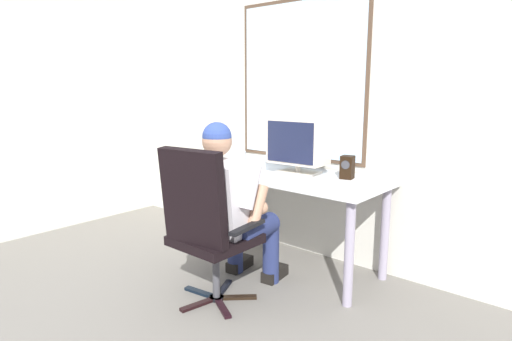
% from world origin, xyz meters
% --- Properties ---
extents(wall_rear, '(5.02, 0.08, 2.60)m').
position_xyz_m(wall_rear, '(-0.02, 2.12, 1.31)').
color(wall_rear, beige).
rests_on(wall_rear, ground).
extents(desk, '(1.41, 0.67, 0.75)m').
position_xyz_m(desk, '(-0.12, 1.73, 0.65)').
color(desk, '#928A9D').
rests_on(desk, ground).
extents(office_chair, '(0.60, 0.55, 1.05)m').
position_xyz_m(office_chair, '(-0.17, 0.86, 0.58)').
color(office_chair, black).
rests_on(office_chair, ground).
extents(person_seated, '(0.57, 0.76, 1.19)m').
position_xyz_m(person_seated, '(-0.20, 1.11, 0.62)').
color(person_seated, navy).
rests_on(person_seated, ground).
extents(crt_monitor, '(0.45, 0.26, 0.42)m').
position_xyz_m(crt_monitor, '(-0.10, 1.75, 1.00)').
color(crt_monitor, beige).
rests_on(crt_monitor, desk).
extents(wine_glass, '(0.09, 0.09, 0.15)m').
position_xyz_m(wine_glass, '(-0.53, 1.58, 0.86)').
color(wine_glass, silver).
rests_on(wine_glass, desk).
extents(desk_speaker, '(0.10, 0.11, 0.17)m').
position_xyz_m(desk_speaker, '(0.27, 1.84, 0.84)').
color(desk_speaker, black).
rests_on(desk_speaker, desk).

